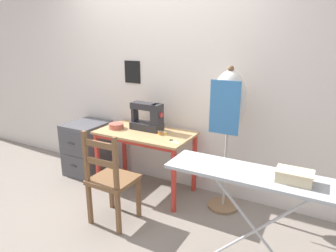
# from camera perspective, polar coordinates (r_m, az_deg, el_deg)

# --- Properties ---
(ground_plane) EXTENTS (14.00, 14.00, 0.00)m
(ground_plane) POSITION_cam_1_polar(r_m,az_deg,el_deg) (3.40, -6.88, -14.01)
(ground_plane) COLOR gray
(wall_back) EXTENTS (10.00, 0.06, 2.55)m
(wall_back) POSITION_cam_1_polar(r_m,az_deg,el_deg) (3.50, -1.37, 9.22)
(wall_back) COLOR silver
(wall_back) RESTS_ON ground_plane
(sewing_table) EXTENTS (1.07, 0.58, 0.71)m
(sewing_table) POSITION_cam_1_polar(r_m,az_deg,el_deg) (3.34, -4.49, -2.64)
(sewing_table) COLOR tan
(sewing_table) RESTS_ON ground_plane
(sewing_machine) EXTENTS (0.38, 0.18, 0.33)m
(sewing_machine) POSITION_cam_1_polar(r_m,az_deg,el_deg) (3.36, -3.76, 1.63)
(sewing_machine) COLOR #28282D
(sewing_machine) RESTS_ON sewing_table
(fabric_bowl) EXTENTS (0.17, 0.17, 0.06)m
(fabric_bowl) POSITION_cam_1_polar(r_m,az_deg,el_deg) (3.49, -9.84, 0.04)
(fabric_bowl) COLOR #B25647
(fabric_bowl) RESTS_ON sewing_table
(scissors) EXTENTS (0.14, 0.10, 0.01)m
(scissors) POSITION_cam_1_polar(r_m,az_deg,el_deg) (3.02, 0.94, -2.87)
(scissors) COLOR silver
(scissors) RESTS_ON sewing_table
(thread_spool_near_machine) EXTENTS (0.04, 0.04, 0.04)m
(thread_spool_near_machine) POSITION_cam_1_polar(r_m,az_deg,el_deg) (3.21, -1.63, -1.33)
(thread_spool_near_machine) COLOR orange
(thread_spool_near_machine) RESTS_ON sewing_table
(thread_spool_mid_table) EXTENTS (0.04, 0.04, 0.03)m
(thread_spool_mid_table) POSITION_cam_1_polar(r_m,az_deg,el_deg) (3.22, -0.50, -1.42)
(thread_spool_mid_table) COLOR yellow
(thread_spool_mid_table) RESTS_ON sewing_table
(wooden_chair) EXTENTS (0.40, 0.38, 0.93)m
(wooden_chair) POSITION_cam_1_polar(r_m,az_deg,el_deg) (2.89, -10.78, -10.10)
(wooden_chair) COLOR brown
(wooden_chair) RESTS_ON ground_plane
(filing_cabinet) EXTENTS (0.46, 0.53, 0.67)m
(filing_cabinet) POSITION_cam_1_polar(r_m,az_deg,el_deg) (4.04, -15.08, -4.08)
(filing_cabinet) COLOR #4C4C51
(filing_cabinet) RESTS_ON ground_plane
(dress_form) EXTENTS (0.34, 0.32, 1.47)m
(dress_form) POSITION_cam_1_polar(r_m,az_deg,el_deg) (2.92, 11.43, 3.10)
(dress_form) COLOR #846647
(dress_form) RESTS_ON ground_plane
(ironing_board) EXTENTS (1.29, 0.34, 0.85)m
(ironing_board) POSITION_cam_1_polar(r_m,az_deg,el_deg) (2.13, 17.18, -9.95)
(ironing_board) COLOR #ADB2B7
(ironing_board) RESTS_ON ground_plane
(storage_box) EXTENTS (0.22, 0.14, 0.08)m
(storage_box) POSITION_cam_1_polar(r_m,az_deg,el_deg) (2.07, 22.93, -8.80)
(storage_box) COLOR beige
(storage_box) RESTS_ON ironing_board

